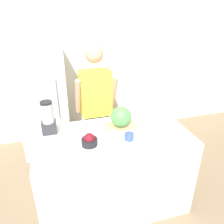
% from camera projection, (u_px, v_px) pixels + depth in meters
% --- Properties ---
extents(wall_back, '(8.00, 0.06, 2.60)m').
position_uv_depth(wall_back, '(84.00, 64.00, 3.63)').
color(wall_back, white).
rests_on(wall_back, ground_plane).
extents(counter_island, '(1.61, 0.82, 0.95)m').
position_uv_depth(counter_island, '(113.00, 171.00, 2.49)').
color(counter_island, white).
rests_on(counter_island, ground_plane).
extents(refrigerator, '(0.70, 0.67, 1.66)m').
position_uv_depth(refrigerator, '(43.00, 103.00, 3.34)').
color(refrigerator, '#B7B7BC').
rests_on(refrigerator, ground_plane).
extents(person, '(0.53, 0.27, 1.76)m').
position_uv_depth(person, '(96.00, 109.00, 2.93)').
color(person, '#333338').
rests_on(person, ground_plane).
extents(cutting_board, '(0.36, 0.24, 0.01)m').
position_uv_depth(cutting_board, '(121.00, 126.00, 2.44)').
color(cutting_board, tan).
rests_on(cutting_board, counter_island).
extents(watermelon, '(0.23, 0.23, 0.23)m').
position_uv_depth(watermelon, '(121.00, 117.00, 2.38)').
color(watermelon, '#4C8C47').
rests_on(watermelon, cutting_board).
extents(bowl_cherries, '(0.15, 0.15, 0.13)m').
position_uv_depth(bowl_cherries, '(89.00, 140.00, 2.10)').
color(bowl_cherries, black).
rests_on(bowl_cherries, counter_island).
extents(bowl_cream, '(0.14, 0.14, 0.12)m').
position_uv_depth(bowl_cream, '(114.00, 136.00, 2.16)').
color(bowl_cream, beige).
rests_on(bowl_cream, counter_island).
extents(bowl_small_blue, '(0.09, 0.09, 0.07)m').
position_uv_depth(bowl_small_blue, '(129.00, 137.00, 2.19)').
color(bowl_small_blue, '#334C9E').
rests_on(bowl_small_blue, counter_island).
extents(blender, '(0.15, 0.15, 0.35)m').
position_uv_depth(blender, '(48.00, 119.00, 2.27)').
color(blender, '#28282D').
rests_on(blender, counter_island).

